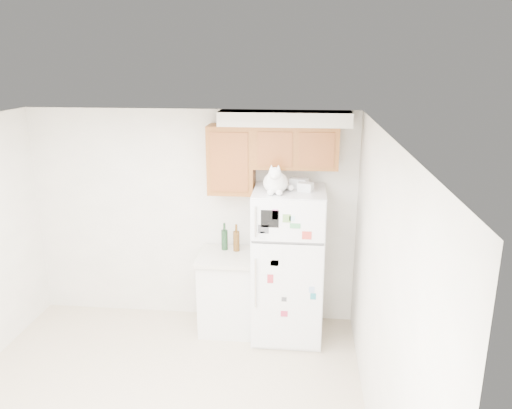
# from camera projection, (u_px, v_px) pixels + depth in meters

# --- Properties ---
(room_shell) EXTENTS (3.84, 4.04, 2.52)m
(room_shell) POSITION_uv_depth(u_px,v_px,m) (158.00, 233.00, 4.05)
(room_shell) COLOR white
(room_shell) RESTS_ON ground_plane
(refrigerator) EXTENTS (0.76, 0.78, 1.70)m
(refrigerator) POSITION_uv_depth(u_px,v_px,m) (288.00, 265.00, 5.48)
(refrigerator) COLOR white
(refrigerator) RESTS_ON ground_plane
(base_counter) EXTENTS (0.64, 0.64, 0.92)m
(base_counter) POSITION_uv_depth(u_px,v_px,m) (228.00, 291.00, 5.73)
(base_counter) COLOR white
(base_counter) RESTS_ON ground_plane
(cat) EXTENTS (0.32, 0.46, 0.33)m
(cat) POSITION_uv_depth(u_px,v_px,m) (276.00, 181.00, 5.11)
(cat) COLOR white
(cat) RESTS_ON refrigerator
(storage_box_back) EXTENTS (0.21, 0.18, 0.10)m
(storage_box_back) POSITION_uv_depth(u_px,v_px,m) (299.00, 183.00, 5.35)
(storage_box_back) COLOR white
(storage_box_back) RESTS_ON refrigerator
(storage_box_front) EXTENTS (0.18, 0.15, 0.09)m
(storage_box_front) POSITION_uv_depth(u_px,v_px,m) (305.00, 187.00, 5.20)
(storage_box_front) COLOR white
(storage_box_front) RESTS_ON refrigerator
(bottle_green) EXTENTS (0.07, 0.07, 0.32)m
(bottle_green) POSITION_uv_depth(u_px,v_px,m) (225.00, 236.00, 5.70)
(bottle_green) COLOR #19381E
(bottle_green) RESTS_ON base_counter
(bottle_amber) EXTENTS (0.07, 0.07, 0.32)m
(bottle_amber) POSITION_uv_depth(u_px,v_px,m) (236.00, 238.00, 5.66)
(bottle_amber) COLOR #593814
(bottle_amber) RESTS_ON base_counter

